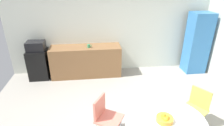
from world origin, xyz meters
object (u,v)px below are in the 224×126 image
at_px(mini_fridge, 39,64).
at_px(chair_coral, 104,113).
at_px(microwave, 36,46).
at_px(round_table, 165,126).
at_px(locker_cabinet, 197,43).
at_px(mug_white, 89,46).
at_px(fruit_bowl, 165,119).
at_px(chair_yellow, 197,105).

xyz_separation_m(mini_fridge, chair_coral, (1.70, -2.47, 0.10)).
bearing_deg(microwave, round_table, -49.18).
distance_m(locker_cabinet, round_table, 3.59).
bearing_deg(mug_white, round_table, -68.85).
relative_size(mini_fridge, fruit_bowl, 3.35).
relative_size(chair_coral, chair_yellow, 1.00).
height_order(round_table, chair_yellow, chair_yellow).
distance_m(round_table, mug_white, 3.15).
distance_m(mini_fridge, locker_cabinet, 4.71).
relative_size(locker_cabinet, round_table, 1.48).
xyz_separation_m(mini_fridge, microwave, (0.00, 0.00, 0.55)).
xyz_separation_m(mini_fridge, locker_cabinet, (4.68, -0.10, 0.48)).
distance_m(microwave, chair_yellow, 4.24).
height_order(chair_coral, fruit_bowl, fruit_bowl).
height_order(locker_cabinet, mug_white, locker_cabinet).
height_order(chair_coral, mug_white, mug_white).
bearing_deg(round_table, locker_cabinet, 54.17).
distance_m(locker_cabinet, mug_white, 3.22).
xyz_separation_m(round_table, chair_coral, (-0.89, 0.52, -0.10)).
height_order(microwave, chair_coral, microwave).
xyz_separation_m(chair_coral, fruit_bowl, (0.87, -0.54, 0.27)).
relative_size(mini_fridge, chair_coral, 1.02).
height_order(microwave, chair_yellow, microwave).
bearing_deg(microwave, mug_white, -3.00).
bearing_deg(fruit_bowl, locker_cabinet, 54.02).
bearing_deg(round_table, chair_coral, 149.50).
height_order(locker_cabinet, fruit_bowl, locker_cabinet).
distance_m(round_table, chair_yellow, 1.04).
relative_size(microwave, round_table, 0.39).
bearing_deg(chair_coral, locker_cabinet, 38.53).
distance_m(mini_fridge, round_table, 3.97).
bearing_deg(chair_yellow, microwave, 144.86).
bearing_deg(locker_cabinet, mini_fridge, 178.78).
distance_m(locker_cabinet, chair_yellow, 2.66).
bearing_deg(mug_white, microwave, 177.00).
height_order(microwave, locker_cabinet, locker_cabinet).
bearing_deg(microwave, chair_coral, -55.51).
height_order(round_table, mug_white, mug_white).
bearing_deg(fruit_bowl, round_table, 35.68).
relative_size(mini_fridge, mug_white, 6.58).
xyz_separation_m(locker_cabinet, chair_coral, (-2.98, -2.37, -0.39)).
height_order(locker_cabinet, chair_yellow, locker_cabinet).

